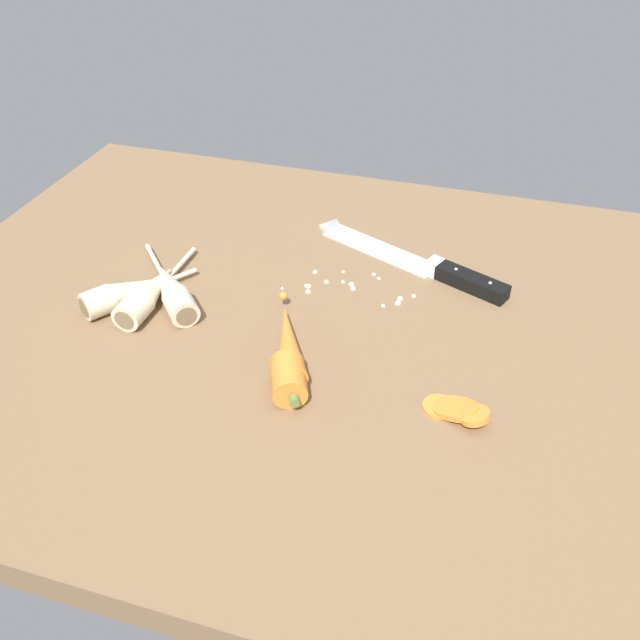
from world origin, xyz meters
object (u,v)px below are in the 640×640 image
chefs_knife (402,256)px  parsnip_mid_left (122,293)px  parsnip_front (149,293)px  carrot_slice_stack (456,409)px  parsnip_mid_right (172,289)px  whole_carrot (289,352)px

chefs_knife → parsnip_mid_left: bearing=-146.7°
parsnip_front → carrot_slice_stack: (44.29, -9.34, -1.17)cm
parsnip_mid_left → parsnip_mid_right: 6.89cm
chefs_knife → whole_carrot: whole_carrot is taller
parsnip_mid_left → whole_carrot: bearing=-11.8°
whole_carrot → parsnip_mid_left: bearing=168.2°
parsnip_mid_left → carrot_slice_stack: 48.59cm
chefs_knife → carrot_slice_stack: chefs_knife is taller
parsnip_mid_left → parsnip_mid_right: size_ratio=0.88×
parsnip_mid_right → parsnip_front: bearing=-146.3°
parsnip_mid_left → chefs_knife: bearing=33.3°
parsnip_front → chefs_knife: bearing=34.8°
whole_carrot → parsnip_mid_right: (-20.39, 8.46, -0.12)cm
whole_carrot → parsnip_mid_right: 22.07cm
parsnip_mid_right → whole_carrot: bearing=-22.5°
whole_carrot → carrot_slice_stack: (21.25, -2.65, -1.29)cm
parsnip_front → whole_carrot: bearing=-16.2°
parsnip_front → carrot_slice_stack: size_ratio=2.59×
parsnip_front → parsnip_mid_left: size_ratio=1.33×
parsnip_front → carrot_slice_stack: 45.28cm
chefs_knife → parsnip_mid_left: size_ratio=2.13×
whole_carrot → parsnip_front: bearing=163.8°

